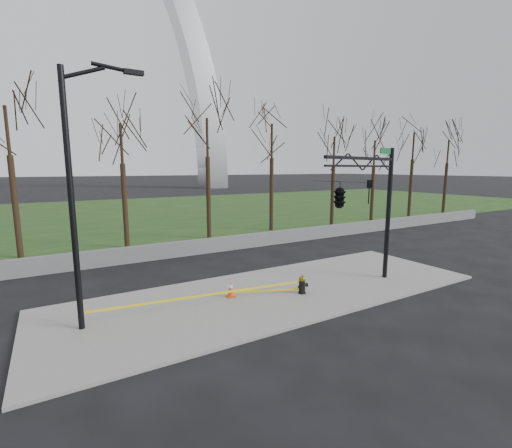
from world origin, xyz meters
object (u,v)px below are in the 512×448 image
fire_hydrant (302,285)px  traffic_cone (231,289)px  traffic_signal_mast (351,194)px  street_light (78,182)px

fire_hydrant → traffic_cone: (-2.68, 1.12, -0.05)m
fire_hydrant → traffic_signal_mast: 4.10m
fire_hydrant → traffic_signal_mast: bearing=-28.3°
street_light → traffic_signal_mast: bearing=-12.6°
traffic_cone → traffic_signal_mast: traffic_signal_mast is taller
fire_hydrant → street_light: bearing=177.9°
traffic_cone → street_light: bearing=-179.2°
street_light → traffic_signal_mast: street_light is taller
fire_hydrant → street_light: 8.89m
traffic_signal_mast → fire_hydrant: bearing=133.0°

